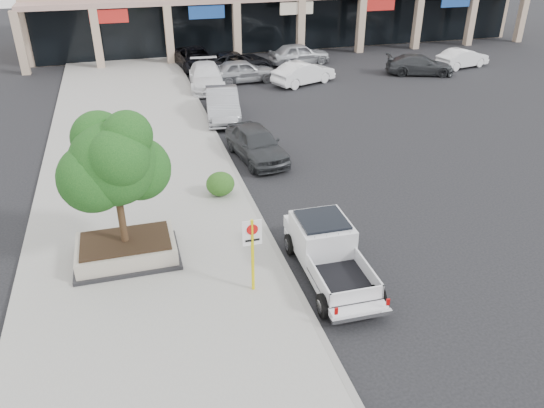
{
  "coord_description": "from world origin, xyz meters",
  "views": [
    {
      "loc": [
        -5.62,
        -12.84,
        9.63
      ],
      "look_at": [
        -1.55,
        1.5,
        1.53
      ],
      "focal_mm": 35.0,
      "sensor_mm": 36.0,
      "label": 1
    }
  ],
  "objects": [
    {
      "name": "curb",
      "position": [
        -1.55,
        6.0,
        0.07
      ],
      "size": [
        0.2,
        52.0,
        0.15
      ],
      "primitive_type": "cube",
      "color": "gray",
      "rests_on": "ground"
    },
    {
      "name": "lot_car_c",
      "position": [
        14.18,
        19.59,
        0.66
      ],
      "size": [
        4.92,
        3.28,
        1.32
      ],
      "primitive_type": "imported",
      "rotation": [
        0.0,
        0.0,
        1.23
      ],
      "color": "#2B2E30",
      "rests_on": "ground"
    },
    {
      "name": "curb_car_a",
      "position": [
        -0.27,
        8.56,
        0.74
      ],
      "size": [
        2.34,
        4.56,
        1.48
      ],
      "primitive_type": "imported",
      "rotation": [
        0.0,
        0.0,
        0.14
      ],
      "color": "#2B2D30",
      "rests_on": "ground"
    },
    {
      "name": "planter_tree",
      "position": [
        -6.07,
        1.89,
        3.41
      ],
      "size": [
        2.9,
        2.55,
        4.0
      ],
      "color": "#301E13",
      "rests_on": "planter"
    },
    {
      "name": "pickup_truck",
      "position": [
        -0.35,
        -0.73,
        0.77
      ],
      "size": [
        1.91,
        4.94,
        1.54
      ],
      "primitive_type": null,
      "rotation": [
        0.0,
        0.0,
        -0.02
      ],
      "color": "silver",
      "rests_on": "ground"
    },
    {
      "name": "no_parking_sign",
      "position": [
        -2.78,
        -0.86,
        1.63
      ],
      "size": [
        0.55,
        0.09,
        2.3
      ],
      "color": "yellow",
      "rests_on": "sidewalk"
    },
    {
      "name": "lot_car_b",
      "position": [
        5.7,
        19.52,
        0.72
      ],
      "size": [
        4.6,
        3.04,
        1.43
      ],
      "primitive_type": "imported",
      "rotation": [
        0.0,
        0.0,
        1.96
      ],
      "color": "white",
      "rests_on": "ground"
    },
    {
      "name": "lot_car_e",
      "position": [
        7.09,
        24.59,
        0.77
      ],
      "size": [
        4.66,
        2.23,
        1.54
      ],
      "primitive_type": "imported",
      "rotation": [
        0.0,
        0.0,
        1.66
      ],
      "color": "#A6A8AE",
      "rests_on": "ground"
    },
    {
      "name": "lot_car_d",
      "position": [
        2.0,
        23.3,
        0.75
      ],
      "size": [
        5.71,
        3.35,
        1.49
      ],
      "primitive_type": "imported",
      "rotation": [
        0.0,
        0.0,
        1.74
      ],
      "color": "black",
      "rests_on": "ground"
    },
    {
      "name": "curb_car_d",
      "position": [
        -0.43,
        25.36,
        0.73
      ],
      "size": [
        2.96,
        5.51,
        1.47
      ],
      "primitive_type": "imported",
      "rotation": [
        0.0,
        0.0,
        0.1
      ],
      "color": "black",
      "rests_on": "ground"
    },
    {
      "name": "curb_car_b",
      "position": [
        -0.66,
        14.34,
        0.79
      ],
      "size": [
        2.3,
        4.99,
        1.58
      ],
      "primitive_type": "imported",
      "rotation": [
        0.0,
        0.0,
        -0.13
      ],
      "color": "gray",
      "rests_on": "ground"
    },
    {
      "name": "curb_car_c",
      "position": [
        -0.53,
        20.28,
        0.74
      ],
      "size": [
        2.61,
        5.32,
        1.49
      ],
      "primitive_type": "imported",
      "rotation": [
        0.0,
        0.0,
        -0.1
      ],
      "color": "white",
      "rests_on": "ground"
    },
    {
      "name": "sidewalk",
      "position": [
        -5.5,
        6.0,
        0.07
      ],
      "size": [
        8.0,
        52.0,
        0.15
      ],
      "primitive_type": "cube",
      "color": "gray",
      "rests_on": "ground"
    },
    {
      "name": "lot_car_f",
      "position": [
        18.14,
        20.5,
        0.67
      ],
      "size": [
        4.27,
        2.31,
        1.33
      ],
      "primitive_type": "imported",
      "rotation": [
        0.0,
        0.0,
        1.81
      ],
      "color": "white",
      "rests_on": "ground"
    },
    {
      "name": "planter",
      "position": [
        -6.21,
        1.74,
        0.48
      ],
      "size": [
        3.2,
        2.2,
        0.68
      ],
      "color": "black",
      "rests_on": "sidewalk"
    },
    {
      "name": "lot_car_a",
      "position": [
        2.0,
        21.01,
        0.74
      ],
      "size": [
        4.45,
        1.99,
        1.49
      ],
      "primitive_type": "imported",
      "rotation": [
        0.0,
        0.0,
        1.62
      ],
      "color": "#94969B",
      "rests_on": "ground"
    },
    {
      "name": "ground",
      "position": [
        0.0,
        0.0,
        0.0
      ],
      "size": [
        120.0,
        120.0,
        0.0
      ],
      "primitive_type": "plane",
      "color": "black",
      "rests_on": "ground"
    },
    {
      "name": "hedge",
      "position": [
        -2.55,
        5.22,
        0.62
      ],
      "size": [
        1.1,
        0.99,
        0.93
      ],
      "primitive_type": "ellipsoid",
      "color": "#214B15",
      "rests_on": "sidewalk"
    }
  ]
}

